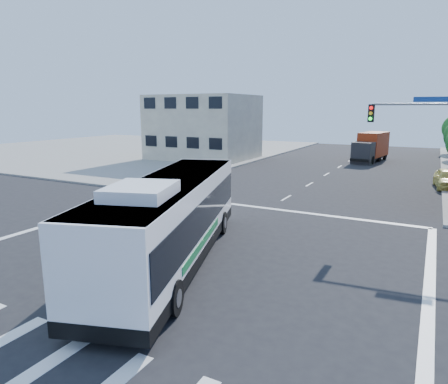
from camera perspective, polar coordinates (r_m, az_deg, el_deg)
The scene contains 7 objects.
ground at distance 17.97m, azimuth -5.00°, elevation -8.95°, with size 120.00×120.00×0.00m, color black.
sidewalk_nw at distance 66.33m, azimuth -14.19°, elevation 6.04°, with size 50.00×50.00×0.15m, color gray.
building_west at distance 51.31m, azimuth -2.95°, elevation 9.19°, with size 12.06×10.06×8.00m.
signal_mast_ne at distance 24.74m, azimuth 27.79°, elevation 7.28°, with size 7.91×1.13×8.07m.
transit_bus at distance 16.64m, azimuth -7.39°, elevation -3.72°, with size 6.79×13.55×3.95m.
box_truck at distance 52.16m, azimuth 20.23°, elevation 5.99°, with size 3.43×8.04×3.50m.
parked_car at distance 37.12m, azimuth 29.38°, elevation 1.68°, with size 1.88×4.68×1.60m, color #E4D763.
Camera 1 is at (9.18, -14.08, 6.36)m, focal length 32.00 mm.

